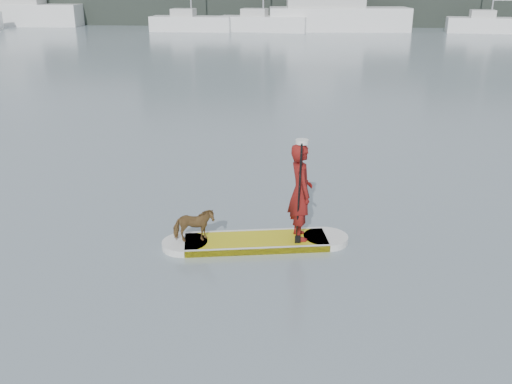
# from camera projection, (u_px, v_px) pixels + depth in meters

# --- Properties ---
(ground) EXTENTS (140.00, 140.00, 0.00)m
(ground) POSITION_uv_depth(u_px,v_px,m) (238.00, 333.00, 7.59)
(ground) COLOR slate
(ground) RESTS_ON ground
(paddleboard) EXTENTS (3.26, 1.26, 0.12)m
(paddleboard) POSITION_uv_depth(u_px,v_px,m) (256.00, 242.00, 10.06)
(paddleboard) COLOR gold
(paddleboard) RESTS_ON ground
(paddler) EXTENTS (0.56, 0.71, 1.72)m
(paddler) POSITION_uv_depth(u_px,v_px,m) (301.00, 192.00, 9.80)
(paddler) COLOR maroon
(paddler) RESTS_ON paddleboard
(white_cap) EXTENTS (0.22, 0.22, 0.07)m
(white_cap) POSITION_uv_depth(u_px,v_px,m) (302.00, 142.00, 9.49)
(white_cap) COLOR silver
(white_cap) RESTS_ON paddler
(dog) EXTENTS (0.77, 0.50, 0.60)m
(dog) POSITION_uv_depth(u_px,v_px,m) (194.00, 225.00, 9.85)
(dog) COLOR brown
(dog) RESTS_ON paddleboard
(paddle) EXTENTS (0.10, 0.30, 2.00)m
(paddle) POSITION_uv_depth(u_px,v_px,m) (299.00, 207.00, 9.64)
(paddle) COLOR black
(paddle) RESTS_ON ground
(sailboat_c) EXTENTS (7.09, 2.57, 10.08)m
(sailboat_c) POSITION_uv_depth(u_px,v_px,m) (191.00, 22.00, 49.62)
(sailboat_c) COLOR white
(sailboat_c) RESTS_ON ground
(sailboat_d) EXTENTS (7.89, 3.37, 11.26)m
(sailboat_d) POSITION_uv_depth(u_px,v_px,m) (262.00, 22.00, 49.33)
(sailboat_d) COLOR white
(sailboat_d) RESTS_ON ground
(sailboat_e) EXTENTS (7.27, 3.08, 10.23)m
(sailboat_e) POSITION_uv_depth(u_px,v_px,m) (489.00, 24.00, 48.28)
(sailboat_e) COLOR white
(sailboat_e) RESTS_ON ground
(motor_yacht_a) EXTENTS (12.31, 4.75, 7.22)m
(motor_yacht_a) POSITION_uv_depth(u_px,v_px,m) (333.00, 7.00, 49.51)
(motor_yacht_a) COLOR white
(motor_yacht_a) RESTS_ON ground
(motor_yacht_b) EXTENTS (11.28, 4.15, 7.37)m
(motor_yacht_b) POSITION_uv_depth(u_px,v_px,m) (19.00, 3.00, 55.08)
(motor_yacht_b) COLOR white
(motor_yacht_b) RESTS_ON ground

